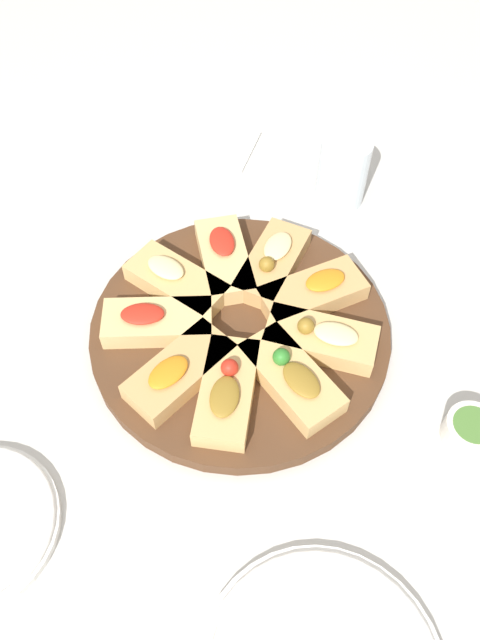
{
  "coord_description": "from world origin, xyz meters",
  "views": [
    {
      "loc": [
        -0.1,
        0.46,
        0.69
      ],
      "look_at": [
        0.0,
        0.0,
        0.04
      ],
      "focal_mm": 35.0,
      "sensor_mm": 36.0,
      "label": 1
    }
  ],
  "objects_px": {
    "water_glass": "(343,171)",
    "napkin_stack": "(217,144)",
    "serving_board": "(240,331)",
    "dipping_bowl": "(471,430)"
  },
  "relations": [
    {
      "from": "napkin_stack",
      "to": "dipping_bowl",
      "type": "relative_size",
      "value": 1.94
    },
    {
      "from": "water_glass",
      "to": "dipping_bowl",
      "type": "distance_m",
      "value": 0.43
    },
    {
      "from": "water_glass",
      "to": "napkin_stack",
      "type": "relative_size",
      "value": 0.88
    },
    {
      "from": "water_glass",
      "to": "dipping_bowl",
      "type": "height_order",
      "value": "water_glass"
    },
    {
      "from": "napkin_stack",
      "to": "dipping_bowl",
      "type": "bearing_deg",
      "value": 132.13
    },
    {
      "from": "water_glass",
      "to": "napkin_stack",
      "type": "distance_m",
      "value": 0.24
    },
    {
      "from": "serving_board",
      "to": "dipping_bowl",
      "type": "distance_m",
      "value": 0.31
    },
    {
      "from": "water_glass",
      "to": "napkin_stack",
      "type": "height_order",
      "value": "water_glass"
    },
    {
      "from": "serving_board",
      "to": "dipping_bowl",
      "type": "height_order",
      "value": "dipping_bowl"
    },
    {
      "from": "water_glass",
      "to": "dipping_bowl",
      "type": "bearing_deg",
      "value": 117.9
    }
  ]
}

